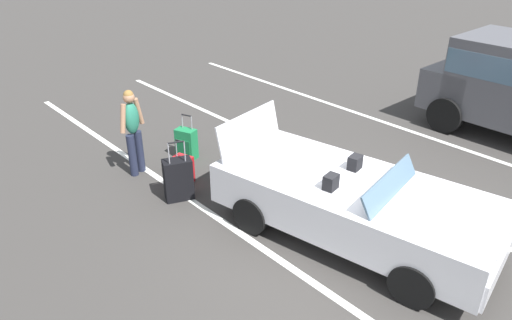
{
  "coord_description": "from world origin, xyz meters",
  "views": [
    {
      "loc": [
        3.42,
        -5.08,
        4.41
      ],
      "look_at": [
        -1.77,
        -0.34,
        0.75
      ],
      "focal_mm": 33.37,
      "sensor_mm": 36.0,
      "label": 1
    }
  ],
  "objects_px": {
    "suitcase_large_black": "(178,179)",
    "traveler_person": "(133,128)",
    "suitcase_small_carryon": "(184,169)",
    "convertible_car": "(365,207)",
    "suitcase_medium_bright": "(186,144)"
  },
  "relations": [
    {
      "from": "convertible_car",
      "to": "suitcase_large_black",
      "type": "height_order",
      "value": "convertible_car"
    },
    {
      "from": "suitcase_large_black",
      "to": "traveler_person",
      "type": "relative_size",
      "value": 0.68
    },
    {
      "from": "suitcase_small_carryon",
      "to": "convertible_car",
      "type": "bearing_deg",
      "value": -91.35
    },
    {
      "from": "suitcase_small_carryon",
      "to": "traveler_person",
      "type": "bearing_deg",
      "value": 101.73
    },
    {
      "from": "convertible_car",
      "to": "suitcase_medium_bright",
      "type": "relative_size",
      "value": 4.81
    },
    {
      "from": "suitcase_large_black",
      "to": "traveler_person",
      "type": "height_order",
      "value": "traveler_person"
    },
    {
      "from": "suitcase_small_carryon",
      "to": "traveler_person",
      "type": "distance_m",
      "value": 1.19
    },
    {
      "from": "suitcase_large_black",
      "to": "suitcase_small_carryon",
      "type": "height_order",
      "value": "suitcase_large_black"
    },
    {
      "from": "suitcase_small_carryon",
      "to": "traveler_person",
      "type": "xyz_separation_m",
      "value": [
        -0.86,
        -0.47,
        0.68
      ]
    },
    {
      "from": "suitcase_large_black",
      "to": "suitcase_small_carryon",
      "type": "relative_size",
      "value": 1.32
    },
    {
      "from": "suitcase_medium_bright",
      "to": "traveler_person",
      "type": "relative_size",
      "value": 0.55
    },
    {
      "from": "convertible_car",
      "to": "suitcase_small_carryon",
      "type": "height_order",
      "value": "convertible_car"
    },
    {
      "from": "suitcase_large_black",
      "to": "suitcase_medium_bright",
      "type": "bearing_deg",
      "value": -17.37
    },
    {
      "from": "suitcase_medium_bright",
      "to": "suitcase_large_black",
      "type": "bearing_deg",
      "value": 29.35
    },
    {
      "from": "suitcase_medium_bright",
      "to": "suitcase_small_carryon",
      "type": "bearing_deg",
      "value": 31.41
    }
  ]
}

